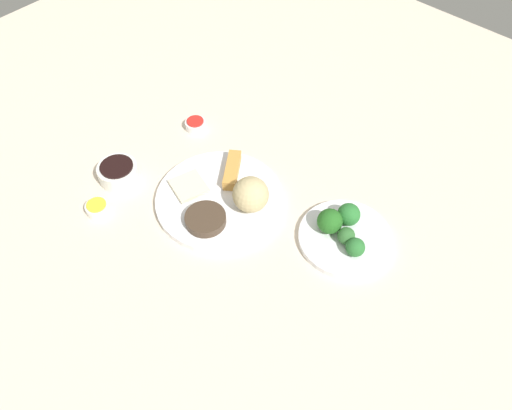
% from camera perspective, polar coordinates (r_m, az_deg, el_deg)
% --- Properties ---
extents(tabletop, '(2.20, 2.20, 0.02)m').
position_cam_1_polar(tabletop, '(1.17, -3.99, -1.98)').
color(tabletop, beige).
rests_on(tabletop, ground).
extents(main_plate, '(0.29, 0.29, 0.02)m').
position_cam_1_polar(main_plate, '(1.19, -3.99, 0.64)').
color(main_plate, white).
rests_on(main_plate, tabletop).
extents(rice_scoop, '(0.08, 0.08, 0.08)m').
position_cam_1_polar(rice_scoop, '(1.13, -0.59, 1.16)').
color(rice_scoop, tan).
rests_on(rice_scoop, main_plate).
extents(spring_roll, '(0.09, 0.10, 0.03)m').
position_cam_1_polar(spring_roll, '(1.22, -2.64, 3.84)').
color(spring_roll, gold).
rests_on(spring_roll, main_plate).
extents(crab_rangoon_wonton, '(0.09, 0.09, 0.01)m').
position_cam_1_polar(crab_rangoon_wonton, '(1.20, -7.35, 2.03)').
color(crab_rangoon_wonton, beige).
rests_on(crab_rangoon_wonton, main_plate).
extents(stir_fry_heap, '(0.09, 0.09, 0.02)m').
position_cam_1_polar(stir_fry_heap, '(1.13, -5.55, -1.54)').
color(stir_fry_heap, '#443325').
rests_on(stir_fry_heap, main_plate).
extents(broccoli_plate, '(0.20, 0.20, 0.01)m').
position_cam_1_polar(broccoli_plate, '(1.14, 9.74, -3.56)').
color(broccoli_plate, white).
rests_on(broccoli_plate, tabletop).
extents(broccoli_floret_0, '(0.04, 0.04, 0.04)m').
position_cam_1_polar(broccoli_floret_0, '(1.11, 9.85, -3.34)').
color(broccoli_floret_0, '#30662E').
rests_on(broccoli_floret_0, broccoli_plate).
extents(broccoli_floret_1, '(0.05, 0.05, 0.05)m').
position_cam_1_polar(broccoli_floret_1, '(1.13, 10.12, -1.02)').
color(broccoli_floret_1, '#29722F').
rests_on(broccoli_floret_1, broccoli_plate).
extents(broccoli_floret_2, '(0.04, 0.04, 0.04)m').
position_cam_1_polar(broccoli_floret_2, '(1.09, 10.82, -4.56)').
color(broccoli_floret_2, '#296D2F').
rests_on(broccoli_floret_2, broccoli_plate).
extents(broccoli_floret_3, '(0.05, 0.05, 0.05)m').
position_cam_1_polar(broccoli_floret_3, '(1.11, 8.08, -1.77)').
color(broccoli_floret_3, '#24631F').
rests_on(broccoli_floret_3, broccoli_plate).
extents(soy_sauce_bowl, '(0.09, 0.09, 0.04)m').
position_cam_1_polar(soy_sauce_bowl, '(1.26, -14.84, 3.42)').
color(soy_sauce_bowl, white).
rests_on(soy_sauce_bowl, tabletop).
extents(soy_sauce_bowl_liquid, '(0.08, 0.08, 0.00)m').
position_cam_1_polar(soy_sauce_bowl_liquid, '(1.25, -15.04, 4.09)').
color(soy_sauce_bowl_liquid, black).
rests_on(soy_sauce_bowl_liquid, soy_sauce_bowl).
extents(sauce_ramekin_sweet_and_sour, '(0.05, 0.05, 0.02)m').
position_cam_1_polar(sauce_ramekin_sweet_and_sour, '(1.36, -6.63, 8.70)').
color(sauce_ramekin_sweet_and_sour, white).
rests_on(sauce_ramekin_sweet_and_sour, tabletop).
extents(sauce_ramekin_sweet_and_sour_liquid, '(0.04, 0.04, 0.00)m').
position_cam_1_polar(sauce_ramekin_sweet_and_sour_liquid, '(1.35, -6.68, 9.10)').
color(sauce_ramekin_sweet_and_sour_liquid, red).
rests_on(sauce_ramekin_sweet_and_sour_liquid, sauce_ramekin_sweet_and_sour).
extents(sauce_ramekin_hot_mustard, '(0.05, 0.05, 0.02)m').
position_cam_1_polar(sauce_ramekin_hot_mustard, '(1.22, -16.95, -0.35)').
color(sauce_ramekin_hot_mustard, white).
rests_on(sauce_ramekin_hot_mustard, tabletop).
extents(sauce_ramekin_hot_mustard_liquid, '(0.04, 0.04, 0.00)m').
position_cam_1_polar(sauce_ramekin_hot_mustard_liquid, '(1.21, -17.09, 0.03)').
color(sauce_ramekin_hot_mustard_liquid, yellow).
rests_on(sauce_ramekin_hot_mustard_liquid, sauce_ramekin_hot_mustard).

